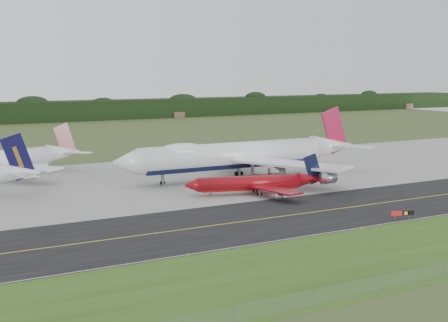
% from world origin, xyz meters
% --- Properties ---
extents(ground, '(600.00, 600.00, 0.00)m').
position_xyz_m(ground, '(0.00, 0.00, 0.00)').
color(ground, '#36441F').
rests_on(ground, ground).
extents(grass_verge, '(400.00, 30.00, 0.01)m').
position_xyz_m(grass_verge, '(0.00, -35.00, 0.01)').
color(grass_verge, '#2F5218').
rests_on(grass_verge, ground).
extents(taxiway, '(400.00, 32.00, 0.02)m').
position_xyz_m(taxiway, '(0.00, -4.00, 0.01)').
color(taxiway, black).
rests_on(taxiway, ground).
extents(apron, '(400.00, 78.00, 0.01)m').
position_xyz_m(apron, '(0.00, 51.00, 0.01)').
color(apron, gray).
rests_on(apron, ground).
extents(taxiway_centreline, '(400.00, 0.40, 0.00)m').
position_xyz_m(taxiway_centreline, '(0.00, -4.00, 0.03)').
color(taxiway_centreline, gold).
rests_on(taxiway_centreline, taxiway).
extents(taxiway_edge_line, '(400.00, 0.25, 0.00)m').
position_xyz_m(taxiway_edge_line, '(0.00, -19.50, 0.03)').
color(taxiway_edge_line, silver).
rests_on(taxiway_edge_line, taxiway).
extents(horizon_treeline, '(700.00, 25.00, 12.00)m').
position_xyz_m(horizon_treeline, '(0.00, 273.76, 5.47)').
color(horizon_treeline, black).
rests_on(horizon_treeline, ground).
extents(jet_ba_747, '(77.83, 64.65, 19.62)m').
position_xyz_m(jet_ba_747, '(11.16, 41.35, 6.68)').
color(jet_ba_747, white).
rests_on(jet_ba_747, ground).
extents(jet_red_737, '(35.61, 28.41, 9.76)m').
position_xyz_m(jet_red_737, '(3.12, 19.46, 2.70)').
color(jet_red_737, maroon).
rests_on(jet_red_737, ground).
extents(taxiway_sign, '(4.93, 1.68, 1.70)m').
position_xyz_m(taxiway_sign, '(15.35, -18.02, 1.20)').
color(taxiway_sign, slate).
rests_on(taxiway_sign, ground).
extents(edge_marker_left, '(0.16, 0.16, 0.50)m').
position_xyz_m(edge_marker_left, '(-35.04, -20.50, 0.25)').
color(edge_marker_left, yellow).
rests_on(edge_marker_left, ground).
extents(edge_marker_center, '(0.16, 0.16, 0.50)m').
position_xyz_m(edge_marker_center, '(2.16, -20.50, 0.25)').
color(edge_marker_center, yellow).
rests_on(edge_marker_center, ground).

